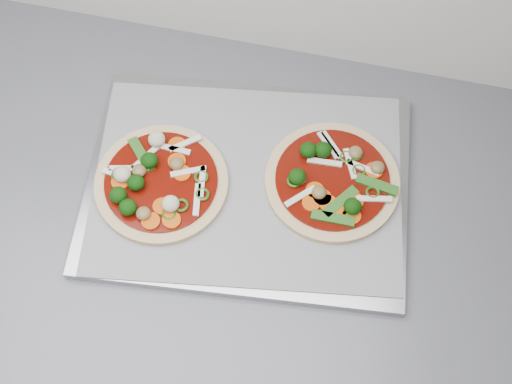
# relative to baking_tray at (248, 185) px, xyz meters

# --- Properties ---
(base_cabinet) EXTENTS (3.60, 0.60, 0.86)m
(base_cabinet) POSITION_rel_baking_tray_xyz_m (0.35, -0.05, -0.48)
(base_cabinet) COLOR #B5B5B3
(base_cabinet) RESTS_ON ground
(countertop) EXTENTS (3.60, 0.60, 0.04)m
(countertop) POSITION_rel_baking_tray_xyz_m (0.35, -0.05, -0.03)
(countertop) COLOR slate
(countertop) RESTS_ON base_cabinet
(baking_tray) EXTENTS (0.47, 0.37, 0.01)m
(baking_tray) POSITION_rel_baking_tray_xyz_m (0.00, 0.00, 0.00)
(baking_tray) COLOR #949499
(baking_tray) RESTS_ON countertop
(parchment) EXTENTS (0.46, 0.37, 0.00)m
(parchment) POSITION_rel_baking_tray_xyz_m (0.00, 0.00, 0.01)
(parchment) COLOR gray
(parchment) RESTS_ON baking_tray
(pizza_left) EXTENTS (0.25, 0.25, 0.03)m
(pizza_left) POSITION_rel_baking_tray_xyz_m (-0.12, -0.03, 0.02)
(pizza_left) COLOR tan
(pizza_left) RESTS_ON parchment
(pizza_right) EXTENTS (0.23, 0.23, 0.03)m
(pizza_right) POSITION_rel_baking_tray_xyz_m (0.11, 0.02, 0.02)
(pizza_right) COLOR tan
(pizza_right) RESTS_ON parchment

